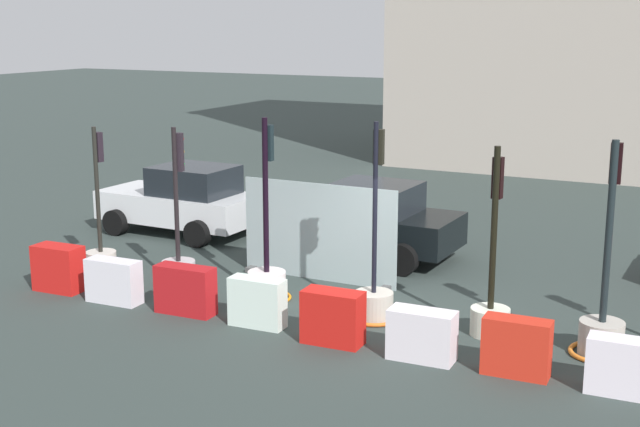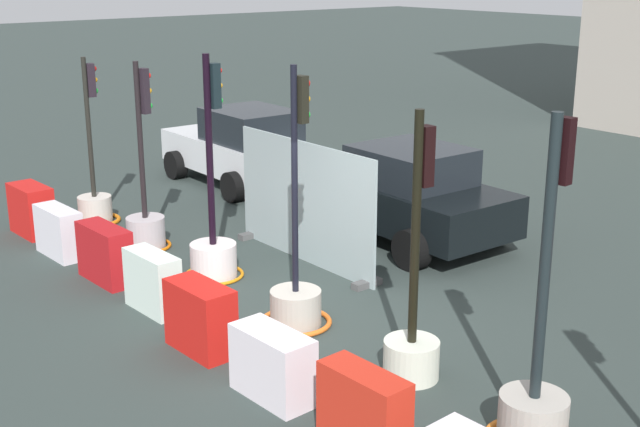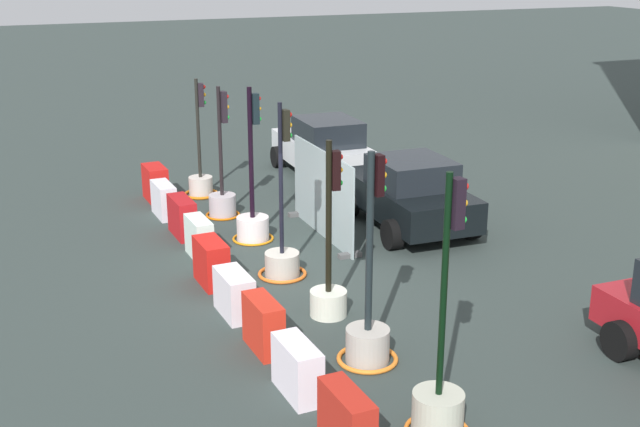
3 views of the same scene
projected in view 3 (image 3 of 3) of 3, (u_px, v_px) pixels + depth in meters
The scene contains 20 objects.
ground_plane at pixel (279, 274), 16.40m from camera, with size 120.00×120.00×0.00m, color #2F3936.
traffic_light_0 at pixel (201, 179), 21.49m from camera, with size 0.91×0.91×3.06m.
traffic_light_1 at pixel (223, 196), 19.81m from camera, with size 0.83×0.83×3.15m.
traffic_light_2 at pixel (253, 218), 18.20m from camera, with size 0.92×0.92×3.42m.
traffic_light_3 at pixel (282, 254), 16.21m from camera, with size 0.97×0.97×3.47m.
traffic_light_4 at pixel (329, 283), 14.41m from camera, with size 0.66×0.66×3.17m.
traffic_light_5 at pixel (368, 331), 12.82m from camera, with size 0.97×0.97×3.39m.
traffic_light_6 at pixel (439, 398), 10.90m from camera, with size 0.88×0.88×3.63m.
construction_barrier_0 at pixel (155, 183), 21.09m from camera, with size 0.98×0.52×0.89m.
construction_barrier_1 at pixel (164, 200), 19.82m from camera, with size 1.06×0.44×0.82m.
construction_barrier_2 at pixel (182, 217), 18.48m from camera, with size 1.10×0.45×0.87m.
construction_barrier_3 at pixel (199, 238), 17.18m from camera, with size 0.99×0.41×0.85m.
construction_barrier_4 at pixel (211, 263), 15.80m from camera, with size 1.00×0.50×0.88m.
construction_barrier_5 at pixel (234, 294), 14.48m from camera, with size 1.04×0.50×0.79m.
construction_barrier_6 at pixel (263, 325), 13.21m from camera, with size 1.00×0.42×0.87m.
construction_barrier_7 at pixel (297, 369), 11.88m from camera, with size 1.04×0.45×0.82m.
construction_barrier_8 at pixel (347, 422), 10.50m from camera, with size 1.03×0.41×0.88m.
car_black_sedan at pixel (409, 193), 18.91m from camera, with size 3.93×2.30×1.66m.
car_white_van at pixel (323, 147), 23.26m from camera, with size 3.97×2.19×1.69m.
site_fence_panel at pixel (322, 196), 18.35m from camera, with size 3.36×0.50×1.97m.
Camera 3 is at (14.40, -5.02, 6.21)m, focal length 46.24 mm.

